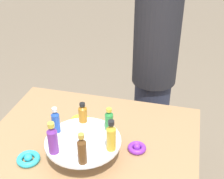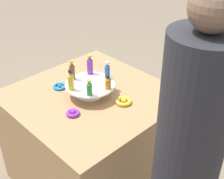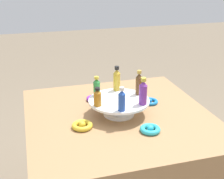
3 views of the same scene
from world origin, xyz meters
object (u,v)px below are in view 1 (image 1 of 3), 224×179
at_px(display_stand, 83,144).
at_px(bottle_brown, 82,150).
at_px(bottle_blue, 56,121).
at_px(ribbon_bow_gold, 80,121).
at_px(bottle_green, 109,120).
at_px(ribbon_bow_purple, 137,148).
at_px(ribbon_bow_teal, 28,159).
at_px(bottle_purple, 53,139).
at_px(bottle_gold, 111,136).
at_px(person_figure, 155,61).
at_px(bottle_amber, 83,113).

height_order(display_stand, bottle_brown, bottle_brown).
height_order(bottle_blue, bottle_brown, bottle_brown).
distance_m(display_stand, ribbon_bow_gold, 0.24).
distance_m(bottle_brown, bottle_green, 0.23).
distance_m(display_stand, bottle_blue, 0.15).
height_order(display_stand, ribbon_bow_gold, display_stand).
xyz_separation_m(ribbon_bow_gold, ribbon_bow_purple, (-0.12, -0.30, -0.00)).
height_order(bottle_blue, ribbon_bow_teal, bottle_blue).
relative_size(bottle_purple, ribbon_bow_gold, 1.37).
bearing_deg(display_stand, bottle_brown, -161.53).
xyz_separation_m(bottle_gold, ribbon_bow_gold, (0.24, 0.22, -0.14)).
relative_size(ribbon_bow_gold, ribbon_bow_purple, 1.26).
distance_m(display_stand, bottle_gold, 0.16).
height_order(bottle_green, ribbon_bow_purple, bottle_green).
bearing_deg(bottle_gold, person_figure, -3.96).
height_order(bottle_gold, ribbon_bow_gold, bottle_gold).
xyz_separation_m(display_stand, ribbon_bow_gold, (0.21, 0.09, -0.05)).
relative_size(bottle_brown, ribbon_bow_teal, 1.37).
distance_m(display_stand, ribbon_bow_teal, 0.24).
xyz_separation_m(display_stand, bottle_purple, (-0.10, 0.09, 0.09)).
relative_size(bottle_purple, bottle_brown, 1.05).
xyz_separation_m(bottle_blue, person_figure, (0.82, -0.32, -0.06)).
bearing_deg(bottle_green, ribbon_bow_teal, 121.96).
height_order(display_stand, bottle_amber, bottle_amber).
bearing_deg(bottle_purple, bottle_green, -41.53).
bearing_deg(bottle_amber, ribbon_bow_gold, 28.25).
xyz_separation_m(display_stand, bottle_gold, (-0.03, -0.13, 0.09)).
distance_m(bottle_purple, bottle_brown, 0.13).
height_order(bottle_brown, person_figure, person_figure).
xyz_separation_m(bottle_purple, bottle_brown, (-0.03, -0.13, -0.00)).
bearing_deg(ribbon_bow_gold, bottle_gold, -137.80).
relative_size(display_stand, ribbon_bow_gold, 3.10).
bearing_deg(bottle_purple, bottle_gold, -71.53).
bearing_deg(bottle_amber, bottle_blue, 138.47).
relative_size(ribbon_bow_gold, ribbon_bow_teal, 1.05).
relative_size(bottle_purple, bottle_gold, 1.01).
bearing_deg(bottle_purple, bottle_amber, -11.53).
relative_size(bottle_blue, bottle_brown, 0.90).
bearing_deg(ribbon_bow_gold, bottle_green, -123.42).
bearing_deg(bottle_amber, bottle_purple, 168.47).
xyz_separation_m(bottle_purple, bottle_amber, (0.22, -0.04, -0.02)).
distance_m(bottle_blue, bottle_green, 0.23).
relative_size(ribbon_bow_teal, ribbon_bow_purple, 1.21).
distance_m(bottle_blue, person_figure, 0.88).
relative_size(bottle_green, ribbon_bow_purple, 1.31).
xyz_separation_m(bottle_purple, bottle_green, (0.19, -0.17, -0.02)).
bearing_deg(bottle_amber, ribbon_bow_purple, -97.56).
height_order(bottle_green, ribbon_bow_teal, bottle_green).
distance_m(bottle_gold, bottle_green, 0.13).
distance_m(display_stand, bottle_purple, 0.16).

